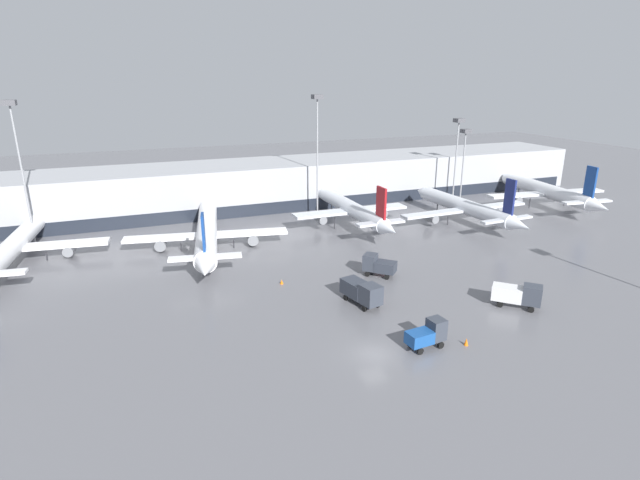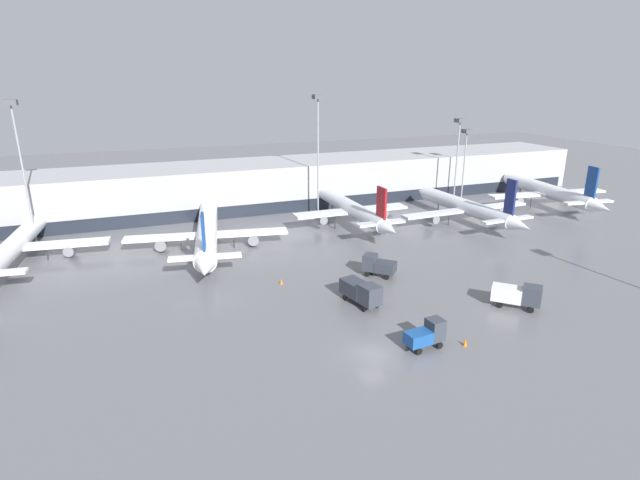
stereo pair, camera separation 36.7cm
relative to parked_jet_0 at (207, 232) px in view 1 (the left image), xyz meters
name	(u,v)px [view 1 (the left image)]	position (x,y,z in m)	size (l,w,h in m)	color
ground_plane	(374,354)	(9.85, -38.10, -2.67)	(320.00, 320.00, 0.00)	slate
terminal_building	(234,186)	(9.49, 23.78, 1.83)	(160.00, 31.11, 9.00)	#9EA0A5
parked_jet_0	(207,232)	(0.00, 0.00, 0.00)	(25.34, 37.54, 8.95)	white
parked_jet_1	(351,209)	(26.22, 2.73, 0.62)	(21.40, 32.63, 9.40)	silver
parked_jet_3	(466,207)	(47.24, -2.53, 0.17)	(26.96, 31.14, 9.95)	silver
parked_jet_4	(14,245)	(-27.08, 4.06, -0.11)	(25.75, 36.77, 9.38)	white
parked_jet_5	(547,191)	(70.28, 1.16, 0.59)	(26.45, 33.43, 10.22)	silver
service_truck_0	(518,294)	(30.34, -34.78, -1.03)	(5.21, 5.21, 2.94)	silver
service_truck_1	(428,334)	(15.40, -38.83, -1.16)	(4.24, 2.13, 2.88)	#19478C
service_truck_2	(362,291)	(13.68, -27.39, -0.98)	(3.26, 6.15, 2.99)	#2D333D
service_truck_3	(378,265)	(19.72, -20.08, -1.12)	(4.58, 4.55, 2.89)	#2D333D
traffic_cone_0	(282,282)	(6.59, -18.11, -2.37)	(0.46, 0.46, 0.60)	orange
traffic_cone_1	(466,342)	(19.29, -39.96, -2.27)	(0.44, 0.44, 0.79)	orange
apron_light_mast_0	(465,144)	(56.48, 11.52, 9.75)	(1.80, 1.80, 15.41)	gray
apron_light_mast_2	(458,137)	(53.44, 10.08, 11.43)	(1.80, 1.80, 17.80)	gray
apron_light_mast_3	(15,136)	(-25.59, 11.24, 14.67)	(1.80, 1.80, 22.62)	gray
apron_light_mast_4	(317,124)	(23.16, 11.69, 14.78)	(1.80, 1.80, 22.77)	gray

